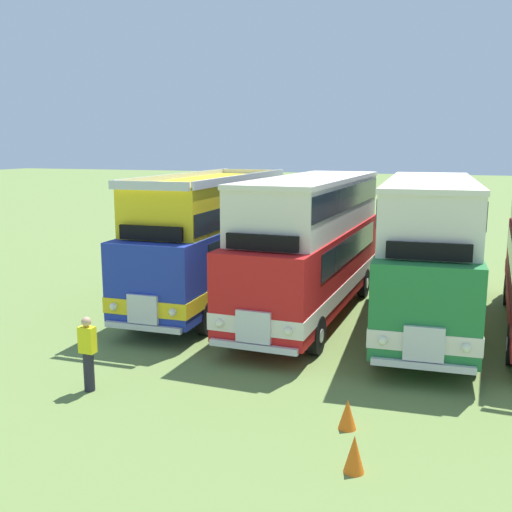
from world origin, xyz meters
The scene contains 7 objects.
ground_plane centered at (0.00, 0.00, 0.00)m, with size 200.00×200.00×0.00m, color olive.
bus_first_in_row centered at (-7.20, 0.11, 2.36)m, with size 2.77×9.94×4.52m.
bus_second_in_row centered at (-3.60, -0.27, 2.47)m, with size 2.80×10.17×4.49m.
bus_third_in_row centered at (-0.01, -0.22, 2.47)m, with size 3.12×10.18×4.49m.
cone_near_end centered at (-0.94, -7.71, 0.30)m, with size 0.36×0.36×0.61m, color orange.
cone_mid_row centered at (-0.53, -9.24, 0.34)m, with size 0.36×0.36×0.67m, color orange.
marshal_person centered at (-6.79, -7.83, 0.89)m, with size 0.36×0.24×1.73m.
Camera 1 is at (0.99, -18.51, 5.47)m, focal length 41.69 mm.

